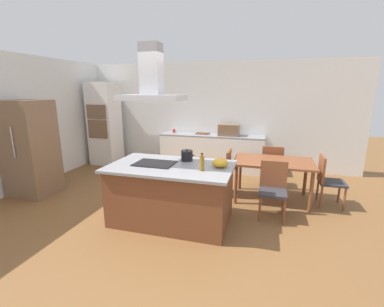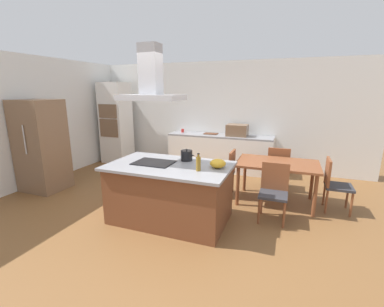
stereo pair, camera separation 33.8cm
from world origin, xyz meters
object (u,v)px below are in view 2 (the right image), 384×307
Objects in this scene: cooktop at (154,163)px; chair_at_left_end at (226,170)px; dining_table at (277,167)px; chair_facing_back_wall at (278,166)px; chair_facing_island at (274,188)px; mixing_bowl at (218,163)px; tea_kettle at (187,155)px; refrigerator at (41,146)px; cutting_board at (211,134)px; coffee_mug_red at (183,131)px; wall_oven_stack at (116,123)px; countertop_microwave at (237,130)px; chair_at_right_end at (334,182)px; range_hood at (151,82)px; olive_oil_bottle at (198,163)px.

cooktop is 0.67× the size of chair_at_left_end.
chair_facing_back_wall is at bearing 90.00° from dining_table.
chair_at_left_end is 1.00× the size of chair_facing_island.
mixing_bowl is 1.43m from dining_table.
tea_kettle is 0.13× the size of refrigerator.
cooktop is at bearing -174.06° from mixing_bowl.
tea_kettle is 1.15m from chair_at_left_end.
tea_kettle reaches higher than cooktop.
cutting_board is at bearing 116.05° from chair_at_left_end.
wall_oven_stack is (-1.89, -0.29, 0.16)m from coffee_mug_red.
chair_facing_island is (1.05, -2.27, -0.53)m from countertop_microwave.
cutting_board is 1.89m from chair_at_left_end.
cutting_board is at bearing 43.63° from refrigerator.
tea_kettle is 2.50m from chair_at_right_end.
dining_table is at bearing -43.86° from cutting_board.
range_hood is at bearing -45.13° from wall_oven_stack.
wall_oven_stack is at bearing 140.79° from olive_oil_bottle.
range_hood is at bearing -104.11° from countertop_microwave.
mixing_bowl is 3.71m from refrigerator.
range_hood is (0.00, 0.00, 1.20)m from cooktop.
wall_oven_stack reaches higher than olive_oil_bottle.
chair_facing_back_wall is (2.51, -1.00, -0.44)m from coffee_mug_red.
olive_oil_bottle is at bearing -125.23° from dining_table.
range_hood is (-0.85, -1.27, 1.59)m from chair_at_left_end.
dining_table is 2.61m from range_hood.
chair_at_right_end is at bearing -25.95° from coffee_mug_red.
coffee_mug_red is 2.74m from chair_facing_back_wall.
countertop_microwave is at bearing 137.92° from chair_facing_back_wall.
chair_facing_island is (0.78, 0.50, -0.46)m from mixing_bowl.
range_hood reaches higher than dining_table.
olive_oil_bottle is 1.34m from chair_facing_island.
tea_kettle is at bearing 128.25° from olive_oil_bottle.
olive_oil_bottle is at bearing -51.75° from tea_kettle.
chair_at_left_end reaches higher than dining_table.
cooktop is 0.43× the size of dining_table.
dining_table is at bearing 90.00° from chair_facing_island.
chair_facing_island is 2.46m from range_hood.
chair_at_right_end is at bearing 0.00° from chair_at_left_end.
refrigerator is 1.30× the size of dining_table.
tea_kettle is 0.27× the size of chair_at_left_end.
chair_facing_island is at bearing 18.89° from cooktop.
cooktop is at bearing -143.19° from tea_kettle.
olive_oil_bottle reaches higher than chair_at_right_end.
olive_oil_bottle is at bearing -131.91° from mixing_bowl.
cooktop is at bearing -45.13° from wall_oven_stack.
dining_table is 0.93m from chair_at_left_end.
chair_at_right_end is (5.32, -1.38, -0.59)m from wall_oven_stack.
cooktop is 1.58m from chair_at_left_end.
chair_at_left_end is at bearing 15.20° from refrigerator.
countertop_microwave is 3.37m from wall_oven_stack.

